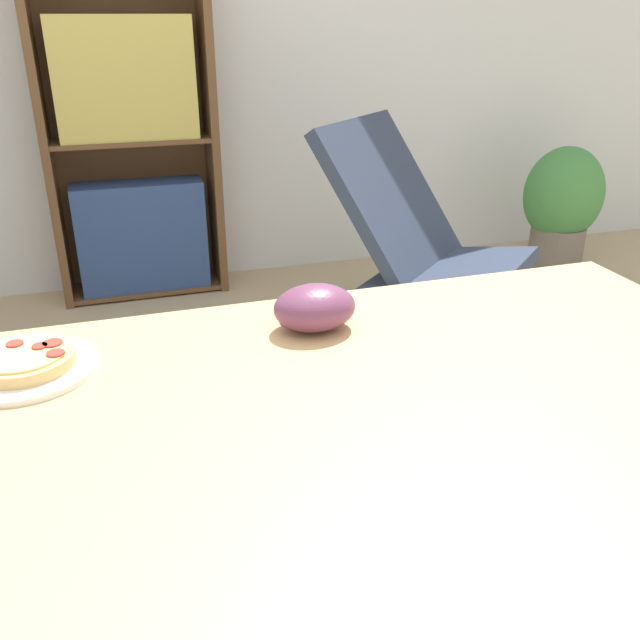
{
  "coord_description": "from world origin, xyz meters",
  "views": [
    {
      "loc": [
        -0.34,
        -0.7,
        1.23
      ],
      "look_at": [
        -0.04,
        0.25,
        0.78
      ],
      "focal_mm": 38.0,
      "sensor_mm": 36.0,
      "label": 1
    }
  ],
  "objects_px": {
    "pizza_on_plate": "(24,363)",
    "potted_plant_floor": "(562,206)",
    "bookshelf": "(133,154)",
    "grape_bunch": "(314,308)",
    "lounge_chair_far": "(426,285)"
  },
  "relations": [
    {
      "from": "grape_bunch",
      "to": "lounge_chair_far",
      "type": "height_order",
      "value": "lounge_chair_far"
    },
    {
      "from": "bookshelf",
      "to": "potted_plant_floor",
      "type": "bearing_deg",
      "value": -9.43
    },
    {
      "from": "pizza_on_plate",
      "to": "potted_plant_floor",
      "type": "height_order",
      "value": "pizza_on_plate"
    },
    {
      "from": "pizza_on_plate",
      "to": "lounge_chair_far",
      "type": "relative_size",
      "value": 0.24
    },
    {
      "from": "bookshelf",
      "to": "lounge_chair_far",
      "type": "bearing_deg",
      "value": -45.35
    },
    {
      "from": "bookshelf",
      "to": "potted_plant_floor",
      "type": "xyz_separation_m",
      "value": [
        2.06,
        -0.34,
        -0.31
      ]
    },
    {
      "from": "grape_bunch",
      "to": "bookshelf",
      "type": "relative_size",
      "value": 0.1
    },
    {
      "from": "lounge_chair_far",
      "to": "bookshelf",
      "type": "relative_size",
      "value": 0.66
    },
    {
      "from": "pizza_on_plate",
      "to": "potted_plant_floor",
      "type": "distance_m",
      "value": 2.98
    },
    {
      "from": "lounge_chair_far",
      "to": "bookshelf",
      "type": "distance_m",
      "value": 1.45
    },
    {
      "from": "pizza_on_plate",
      "to": "lounge_chair_far",
      "type": "bearing_deg",
      "value": 41.9
    },
    {
      "from": "pizza_on_plate",
      "to": "grape_bunch",
      "type": "distance_m",
      "value": 0.48
    },
    {
      "from": "grape_bunch",
      "to": "lounge_chair_far",
      "type": "distance_m",
      "value": 1.46
    },
    {
      "from": "bookshelf",
      "to": "potted_plant_floor",
      "type": "relative_size",
      "value": 2.24
    },
    {
      "from": "potted_plant_floor",
      "to": "bookshelf",
      "type": "bearing_deg",
      "value": 170.57
    }
  ]
}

